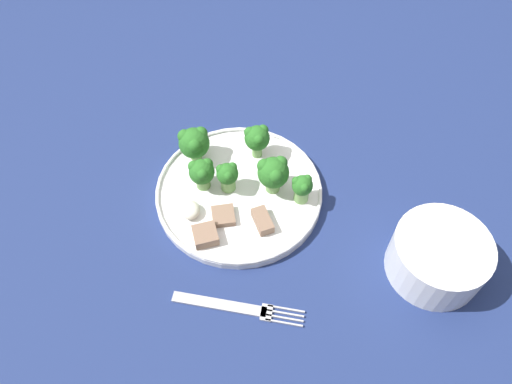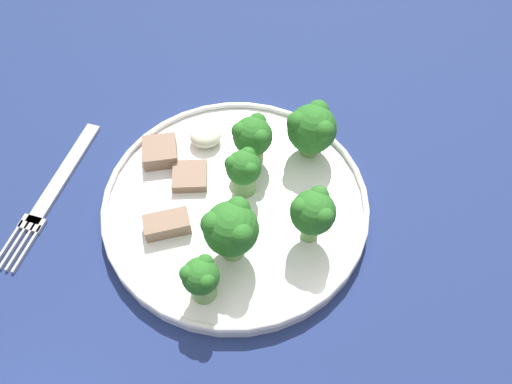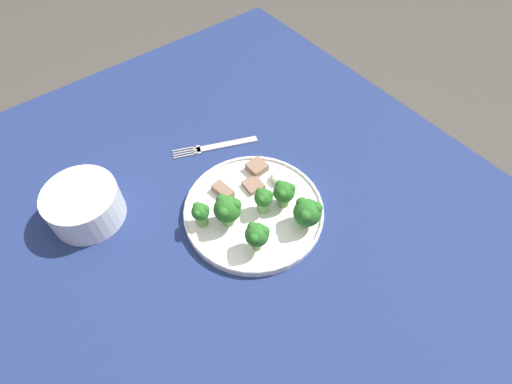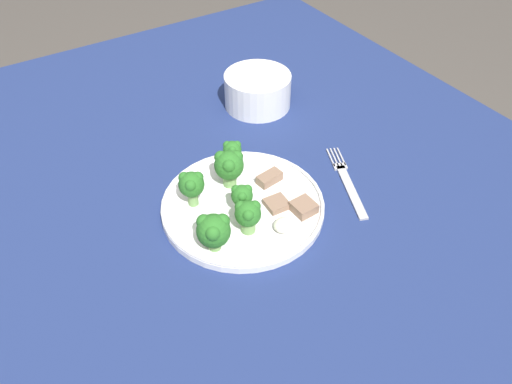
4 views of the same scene
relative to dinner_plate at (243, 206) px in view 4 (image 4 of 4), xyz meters
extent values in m
cube|color=navy|center=(-0.05, 0.12, -0.02)|extent=(1.29, 1.17, 0.03)
cylinder|color=brown|center=(0.53, 0.64, -0.41)|extent=(0.06, 0.06, 0.74)
cylinder|color=white|center=(0.00, 0.00, 0.00)|extent=(0.26, 0.26, 0.01)
torus|color=white|center=(0.00, 0.00, 0.01)|extent=(0.26, 0.26, 0.01)
cube|color=#B2B2B7|center=(0.18, -0.06, -0.01)|extent=(0.07, 0.13, 0.00)
cube|color=#B2B2B7|center=(0.20, 0.00, -0.01)|extent=(0.03, 0.02, 0.00)
cube|color=#B2B2B7|center=(0.22, 0.02, -0.01)|extent=(0.02, 0.05, 0.00)
cube|color=#B2B2B7|center=(0.22, 0.02, -0.01)|extent=(0.02, 0.05, 0.00)
cube|color=#B2B2B7|center=(0.21, 0.02, -0.01)|extent=(0.02, 0.05, 0.00)
cube|color=#B2B2B7|center=(0.20, 0.03, -0.01)|extent=(0.02, 0.05, 0.00)
cylinder|color=white|center=(0.19, 0.25, 0.03)|extent=(0.14, 0.14, 0.07)
cylinder|color=silver|center=(0.19, 0.25, 0.02)|extent=(0.11, 0.11, 0.05)
cylinder|color=#709E56|center=(0.04, 0.09, 0.02)|extent=(0.02, 0.02, 0.02)
sphere|color=#286B23|center=(0.04, 0.09, 0.04)|extent=(0.03, 0.03, 0.03)
sphere|color=#286B23|center=(0.05, 0.09, 0.05)|extent=(0.01, 0.01, 0.01)
sphere|color=#286B23|center=(0.03, 0.10, 0.05)|extent=(0.01, 0.01, 0.01)
sphere|color=#286B23|center=(0.03, 0.08, 0.05)|extent=(0.01, 0.01, 0.01)
cylinder|color=#709E56|center=(-0.01, -0.02, 0.02)|extent=(0.02, 0.02, 0.02)
sphere|color=#286B23|center=(-0.01, -0.02, 0.04)|extent=(0.03, 0.03, 0.03)
sphere|color=#286B23|center=(0.00, -0.02, 0.05)|extent=(0.02, 0.02, 0.02)
sphere|color=#286B23|center=(-0.02, -0.01, 0.05)|extent=(0.02, 0.02, 0.02)
sphere|color=#286B23|center=(-0.02, -0.02, 0.05)|extent=(0.02, 0.02, 0.02)
cylinder|color=#709E56|center=(-0.07, 0.04, 0.02)|extent=(0.02, 0.02, 0.03)
sphere|color=#286B23|center=(-0.07, 0.04, 0.04)|extent=(0.04, 0.04, 0.04)
sphere|color=#286B23|center=(-0.05, 0.04, 0.05)|extent=(0.02, 0.02, 0.02)
sphere|color=#286B23|center=(-0.07, 0.05, 0.05)|extent=(0.02, 0.02, 0.02)
sphere|color=#286B23|center=(-0.07, 0.03, 0.05)|extent=(0.02, 0.02, 0.02)
cylinder|color=#709E56|center=(-0.02, -0.05, 0.01)|extent=(0.02, 0.02, 0.02)
sphere|color=#286B23|center=(-0.02, -0.05, 0.04)|extent=(0.04, 0.04, 0.04)
sphere|color=#286B23|center=(-0.01, -0.05, 0.05)|extent=(0.02, 0.02, 0.02)
sphere|color=#286B23|center=(-0.03, -0.04, 0.05)|extent=(0.02, 0.02, 0.02)
sphere|color=#286B23|center=(-0.03, -0.06, 0.05)|extent=(0.02, 0.02, 0.02)
cylinder|color=#709E56|center=(0.01, 0.05, 0.02)|extent=(0.02, 0.02, 0.02)
sphere|color=#286B23|center=(0.01, 0.05, 0.04)|extent=(0.05, 0.05, 0.05)
sphere|color=#286B23|center=(0.02, 0.05, 0.06)|extent=(0.02, 0.02, 0.02)
sphere|color=#286B23|center=(0.00, 0.07, 0.06)|extent=(0.02, 0.02, 0.02)
sphere|color=#286B23|center=(0.00, 0.04, 0.06)|extent=(0.02, 0.02, 0.02)
cylinder|color=#709E56|center=(-0.08, -0.06, 0.01)|extent=(0.02, 0.02, 0.02)
sphere|color=#286B23|center=(-0.08, -0.06, 0.04)|extent=(0.05, 0.05, 0.05)
sphere|color=#286B23|center=(-0.07, -0.06, 0.05)|extent=(0.02, 0.02, 0.02)
sphere|color=#286B23|center=(-0.09, -0.04, 0.05)|extent=(0.02, 0.02, 0.02)
sphere|color=#286B23|center=(-0.09, -0.07, 0.05)|extent=(0.02, 0.02, 0.02)
cube|color=#846651|center=(0.07, -0.07, 0.01)|extent=(0.04, 0.04, 0.02)
cube|color=#846651|center=(0.07, 0.02, 0.01)|extent=(0.05, 0.03, 0.02)
cube|color=#846651|center=(0.04, -0.03, 0.01)|extent=(0.04, 0.04, 0.01)
ellipsoid|color=silver|center=(0.03, -0.08, 0.01)|extent=(0.03, 0.03, 0.02)
camera|label=1|loc=(0.45, -0.07, 0.65)|focal=35.00mm
camera|label=2|loc=(0.01, 0.27, 0.42)|focal=35.00mm
camera|label=3|loc=(-0.34, 0.26, 0.63)|focal=28.00mm
camera|label=4|loc=(-0.29, -0.50, 0.57)|focal=35.00mm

